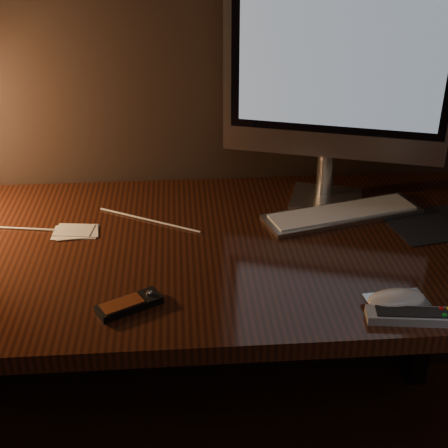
{
  "coord_description": "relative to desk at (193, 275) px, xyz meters",
  "views": [
    {
      "loc": [
        -0.02,
        0.6,
        1.47
      ],
      "look_at": [
        0.06,
        1.73,
        0.87
      ],
      "focal_mm": 50.0,
      "sensor_mm": 36.0,
      "label": 1
    }
  ],
  "objects": [
    {
      "name": "mouse",
      "position": [
        0.39,
        -0.35,
        0.14
      ],
      "size": [
        0.13,
        0.08,
        0.02
      ],
      "primitive_type": "ellipsoid",
      "rotation": [
        0.0,
        0.0,
        0.12
      ],
      "color": "white",
      "rests_on": "desk"
    },
    {
      "name": "monitor",
      "position": [
        0.36,
        0.14,
        0.47
      ],
      "size": [
        0.54,
        0.21,
        0.58
      ],
      "rotation": [
        0.0,
        0.0,
        -0.31
      ],
      "color": "silver",
      "rests_on": "desk"
    },
    {
      "name": "desk",
      "position": [
        0.0,
        0.0,
        0.0
      ],
      "size": [
        1.6,
        0.75,
        0.75
      ],
      "color": "#39180D",
      "rests_on": "ground"
    },
    {
      "name": "papers",
      "position": [
        -0.28,
        0.01,
        0.13
      ],
      "size": [
        0.11,
        0.07,
        0.01
      ],
      "primitive_type": "cube",
      "rotation": [
        0.0,
        0.0,
        -0.02
      ],
      "color": "white",
      "rests_on": "desk"
    },
    {
      "name": "keyboard",
      "position": [
        0.38,
        0.04,
        0.14
      ],
      "size": [
        0.42,
        0.21,
        0.02
      ],
      "primitive_type": "cube",
      "rotation": [
        0.0,
        0.0,
        0.26
      ],
      "color": "silver",
      "rests_on": "desk"
    },
    {
      "name": "cable",
      "position": [
        -0.26,
        0.03,
        0.13
      ],
      "size": [
        0.56,
        0.23,
        0.01
      ],
      "primitive_type": "cylinder",
      "rotation": [
        0.0,
        1.57,
        -0.38
      ],
      "color": "white",
      "rests_on": "desk"
    },
    {
      "name": "tv_remote",
      "position": [
        0.41,
        -0.39,
        0.14
      ],
      "size": [
        0.18,
        0.07,
        0.02
      ],
      "rotation": [
        0.0,
        0.0,
        -0.13
      ],
      "color": "#9A9DA0",
      "rests_on": "desk"
    },
    {
      "name": "media_remote",
      "position": [
        -0.13,
        -0.31,
        0.14
      ],
      "size": [
        0.14,
        0.1,
        0.02
      ],
      "rotation": [
        0.0,
        0.0,
        0.5
      ],
      "color": "black",
      "rests_on": "desk"
    },
    {
      "name": "mousepad",
      "position": [
        0.59,
        -0.02,
        0.13
      ],
      "size": [
        0.24,
        0.21,
        0.0
      ],
      "primitive_type": "cube",
      "rotation": [
        0.0,
        0.0,
        0.19
      ],
      "color": "black",
      "rests_on": "desk"
    }
  ]
}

